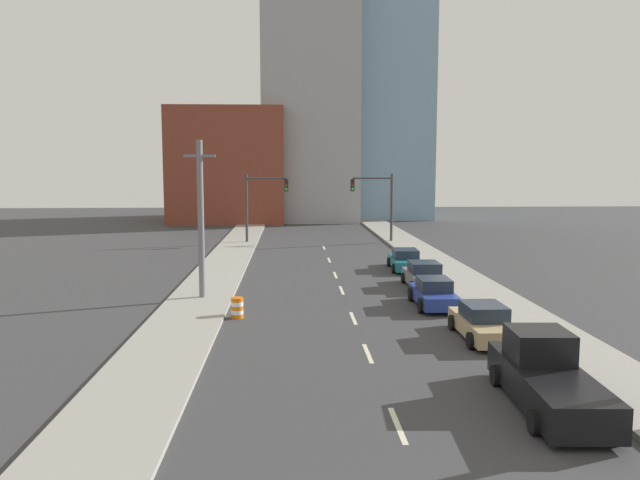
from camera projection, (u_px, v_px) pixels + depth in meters
name	position (u px, v px, depth m)	size (l,w,h in m)	color
sidewalk_left	(241.00, 240.00, 58.82)	(3.30, 101.46, 0.16)	gray
sidewalk_right	(399.00, 239.00, 59.52)	(3.30, 101.46, 0.16)	gray
lane_stripe_at_8m	(398.00, 425.00, 16.60)	(0.16, 2.40, 0.01)	beige
lane_stripe_at_14m	(368.00, 353.00, 23.02)	(0.16, 2.40, 0.01)	beige
lane_stripe_at_20m	(353.00, 318.00, 28.40)	(0.16, 2.40, 0.01)	beige
lane_stripe_at_26m	(342.00, 290.00, 34.87)	(0.16, 2.40, 0.01)	beige
lane_stripe_at_31m	(335.00, 275.00, 39.84)	(0.16, 2.40, 0.01)	beige
lane_stripe_at_38m	(329.00, 260.00, 46.25)	(0.16, 2.40, 0.01)	beige
lane_stripe_at_45m	(324.00, 248.00, 53.40)	(0.16, 2.40, 0.01)	beige
building_brick_left	(230.00, 166.00, 80.42)	(14.00, 16.00, 14.08)	brown
building_office_center	(309.00, 106.00, 83.94)	(12.00, 20.00, 30.15)	#99999E
building_glass_right	(376.00, 73.00, 87.78)	(13.00, 20.00, 40.08)	#7A9EB7
traffic_signal_left	(258.00, 199.00, 56.13)	(3.88, 0.35, 6.28)	#38383D
traffic_signal_right	(380.00, 199.00, 56.64)	(3.88, 0.35, 6.28)	#38383D
utility_pole_left_mid	(201.00, 219.00, 31.85)	(1.60, 0.32, 8.22)	slate
traffic_barrel	(237.00, 308.00, 28.40)	(0.56, 0.56, 0.95)	orange
pickup_truck_black	(546.00, 377.00, 17.90)	(2.42, 5.94, 2.05)	black
sedan_tan	(483.00, 323.00, 24.93)	(2.03, 4.45, 1.42)	tan
sedan_blue	(434.00, 293.00, 30.69)	(2.04, 4.32, 1.43)	navy
sedan_gray	(424.00, 276.00, 35.70)	(2.15, 4.43, 1.47)	slate
sedan_teal	(405.00, 260.00, 41.94)	(2.26, 4.80, 1.38)	#196B75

